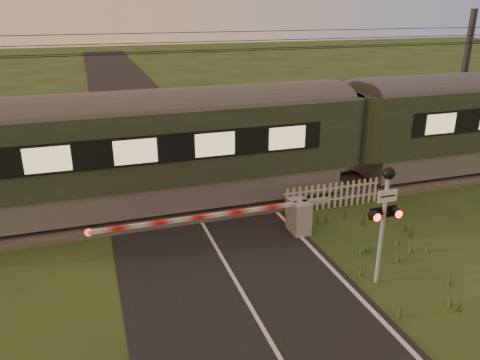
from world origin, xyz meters
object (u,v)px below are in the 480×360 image
object	(u,v)px
train	(346,132)
catenary_mast	(464,82)
crossing_signal	(385,205)
picket_fence	(332,195)
boom_gate	(287,216)

from	to	relation	value
train	catenary_mast	xyz separation A→B (m)	(7.49, 2.23, 1.27)
train	crossing_signal	bearing A→B (deg)	-112.64
train	catenary_mast	world-z (taller)	catenary_mast
picket_fence	catenary_mast	xyz separation A→B (m)	(9.01, 4.12, 3.04)
crossing_signal	picket_fence	xyz separation A→B (m)	(1.23, 4.70, -1.74)
boom_gate	catenary_mast	distance (m)	12.98
catenary_mast	train	bearing A→B (deg)	-163.45
crossing_signal	picket_fence	distance (m)	5.16
train	boom_gate	size ratio (longest dim) A/B	5.63
boom_gate	catenary_mast	xyz separation A→B (m)	(11.39, 5.50, 2.91)
train	crossing_signal	xyz separation A→B (m)	(-2.75, -6.60, -0.03)
train	picket_fence	bearing A→B (deg)	-128.79
crossing_signal	picket_fence	bearing A→B (deg)	75.34
crossing_signal	catenary_mast	xyz separation A→B (m)	(10.24, 8.82, 1.30)
crossing_signal	train	bearing A→B (deg)	67.36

